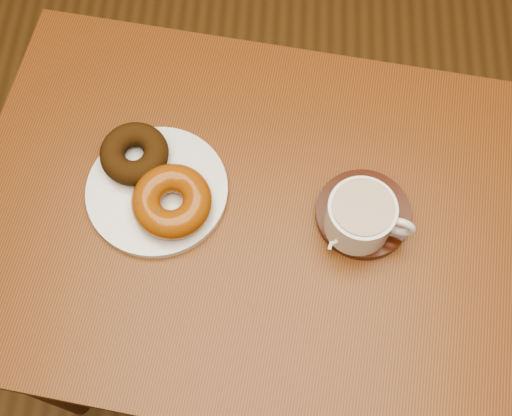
# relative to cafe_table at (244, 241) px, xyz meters

# --- Properties ---
(cafe_table) EXTENTS (0.91, 0.73, 0.78)m
(cafe_table) POSITION_rel_cafe_table_xyz_m (0.00, 0.00, 0.00)
(cafe_table) COLOR brown
(cafe_table) RESTS_ON ground
(donut_plate) EXTENTS (0.24, 0.24, 0.01)m
(donut_plate) POSITION_rel_cafe_table_xyz_m (-0.13, 0.03, 0.13)
(donut_plate) COLOR white
(donut_plate) RESTS_ON cafe_table
(donut_cinnamon) EXTENTS (0.12, 0.12, 0.04)m
(donut_cinnamon) POSITION_rel_cafe_table_xyz_m (-0.17, 0.07, 0.16)
(donut_cinnamon) COLOR #331D0A
(donut_cinnamon) RESTS_ON donut_plate
(donut_caramel) EXTENTS (0.12, 0.12, 0.04)m
(donut_caramel) POSITION_rel_cafe_table_xyz_m (-0.10, -0.00, 0.16)
(donut_caramel) COLOR #92490F
(donut_caramel) RESTS_ON donut_plate
(saucer) EXTENTS (0.19, 0.19, 0.02)m
(saucer) POSITION_rel_cafe_table_xyz_m (0.18, 0.00, 0.13)
(saucer) COLOR black
(saucer) RESTS_ON cafe_table
(coffee_cup) EXTENTS (0.13, 0.10, 0.07)m
(coffee_cup) POSITION_rel_cafe_table_xyz_m (0.17, -0.02, 0.17)
(coffee_cup) COLOR white
(coffee_cup) RESTS_ON saucer
(teaspoon) EXTENTS (0.03, 0.08, 0.01)m
(teaspoon) POSITION_rel_cafe_table_xyz_m (0.15, 0.00, 0.14)
(teaspoon) COLOR silver
(teaspoon) RESTS_ON saucer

